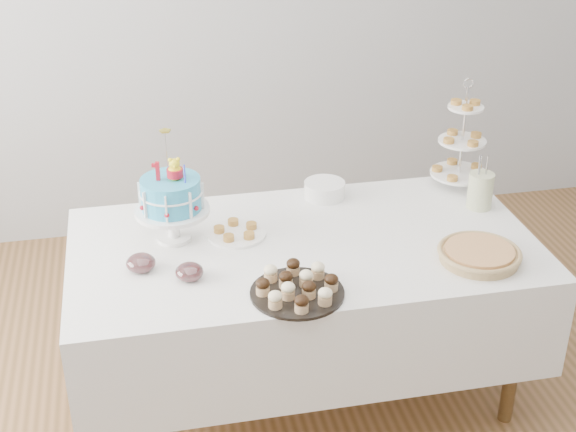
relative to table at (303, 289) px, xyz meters
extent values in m
cube|color=#A7A9AC|center=(0.00, 1.70, 0.81)|extent=(5.00, 0.04, 2.70)
cube|color=silver|center=(0.00, 0.00, 0.00)|extent=(1.92, 1.02, 0.45)
cylinder|color=#54391D|center=(-0.82, -0.37, -0.21)|extent=(0.06, 0.06, 0.67)
cylinder|color=#54391D|center=(0.82, -0.37, -0.21)|extent=(0.06, 0.06, 0.67)
cylinder|color=#54391D|center=(-0.82, 0.37, -0.21)|extent=(0.06, 0.06, 0.67)
cylinder|color=#54391D|center=(0.82, 0.37, -0.21)|extent=(0.06, 0.06, 0.67)
cylinder|color=#31A8D7|center=(-0.52, 0.14, 0.44)|extent=(0.24, 0.24, 0.13)
torus|color=white|center=(-0.52, 0.14, 0.45)|extent=(0.26, 0.26, 0.01)
cube|color=red|center=(-0.57, 0.14, 0.54)|extent=(0.02, 0.02, 0.08)
cylinder|color=#3742EC|center=(-0.46, 0.09, 0.54)|extent=(0.01, 0.01, 0.08)
cylinder|color=silver|center=(-0.52, 0.17, 0.60)|extent=(0.00, 0.00, 0.19)
cylinder|color=gold|center=(-0.52, 0.17, 0.70)|extent=(0.05, 0.05, 0.01)
cylinder|color=black|center=(-0.11, -0.37, 0.23)|extent=(0.35, 0.35, 0.01)
ellipsoid|color=black|center=(-0.18, -0.37, 0.28)|extent=(0.05, 0.05, 0.04)
ellipsoid|color=beige|center=(-0.04, -0.37, 0.28)|extent=(0.05, 0.05, 0.04)
cylinder|color=tan|center=(0.65, -0.28, 0.25)|extent=(0.31, 0.31, 0.04)
cylinder|color=#C5834C|center=(0.65, -0.28, 0.27)|extent=(0.27, 0.27, 0.02)
torus|color=tan|center=(0.65, -0.28, 0.27)|extent=(0.33, 0.33, 0.02)
cylinder|color=silver|center=(0.84, 0.40, 0.47)|extent=(0.01, 0.01, 0.48)
cylinder|color=white|center=(0.84, 0.40, 0.29)|extent=(0.27, 0.27, 0.01)
cylinder|color=white|center=(0.84, 0.40, 0.45)|extent=(0.22, 0.22, 0.01)
cylinder|color=white|center=(0.84, 0.40, 0.61)|extent=(0.16, 0.16, 0.01)
torus|color=silver|center=(0.84, 0.40, 0.73)|extent=(0.05, 0.01, 0.05)
cylinder|color=white|center=(0.19, 0.40, 0.26)|extent=(0.19, 0.19, 0.07)
cylinder|color=white|center=(-0.26, 0.12, 0.23)|extent=(0.25, 0.25, 0.01)
ellipsoid|color=silver|center=(-0.67, -0.08, 0.26)|extent=(0.12, 0.12, 0.07)
cylinder|color=#5C070A|center=(-0.67, -0.08, 0.25)|extent=(0.08, 0.08, 0.03)
ellipsoid|color=silver|center=(-0.49, -0.18, 0.26)|extent=(0.11, 0.11, 0.06)
cylinder|color=#5C070A|center=(-0.49, -0.18, 0.25)|extent=(0.08, 0.08, 0.03)
cylinder|color=#EDE8CC|center=(0.84, 0.16, 0.31)|extent=(0.11, 0.11, 0.16)
cylinder|color=#EDE8CC|center=(0.89, 0.18, 0.32)|extent=(0.01, 0.01, 0.09)
camera|label=1|loc=(-0.65, -2.80, 1.86)|focal=50.00mm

